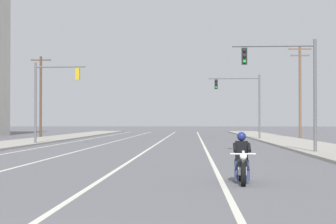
# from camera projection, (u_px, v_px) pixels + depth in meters

# --- Properties ---
(lane_stripe_center) EXTENTS (0.16, 100.00, 0.01)m
(lane_stripe_center) POSITION_uv_depth(u_px,v_px,m) (160.00, 142.00, 52.31)
(lane_stripe_center) COLOR beige
(lane_stripe_center) RESTS_ON ground
(lane_stripe_left) EXTENTS (0.16, 100.00, 0.01)m
(lane_stripe_left) POSITION_uv_depth(u_px,v_px,m) (113.00, 142.00, 52.47)
(lane_stripe_left) COLOR beige
(lane_stripe_left) RESTS_ON ground
(lane_stripe_right) EXTENTS (0.16, 100.00, 0.01)m
(lane_stripe_right) POSITION_uv_depth(u_px,v_px,m) (202.00, 142.00, 52.17)
(lane_stripe_right) COLOR beige
(lane_stripe_right) RESTS_ON ground
(lane_stripe_far_left) EXTENTS (0.16, 100.00, 0.01)m
(lane_stripe_far_left) POSITION_uv_depth(u_px,v_px,m) (73.00, 142.00, 52.60)
(lane_stripe_far_left) COLOR beige
(lane_stripe_far_left) RESTS_ON ground
(sidewalk_kerb_right) EXTENTS (4.40, 110.00, 0.14)m
(sidewalk_kerb_right) POSITION_uv_depth(u_px,v_px,m) (298.00, 143.00, 46.90)
(sidewalk_kerb_right) COLOR #9E998E
(sidewalk_kerb_right) RESTS_ON ground
(sidewalk_kerb_left) EXTENTS (4.40, 110.00, 0.14)m
(sidewalk_kerb_left) POSITION_uv_depth(u_px,v_px,m) (17.00, 143.00, 47.74)
(sidewalk_kerb_left) COLOR #9E998E
(sidewalk_kerb_left) RESTS_ON ground
(motorcycle_with_rider) EXTENTS (0.70, 2.19, 1.46)m
(motorcycle_with_rider) POSITION_uv_depth(u_px,v_px,m) (242.00, 163.00, 17.51)
(motorcycle_with_rider) COLOR black
(motorcycle_with_rider) RESTS_ON ground
(traffic_signal_near_right) EXTENTS (4.54, 0.37, 6.20)m
(traffic_signal_near_right) POSITION_uv_depth(u_px,v_px,m) (291.00, 78.00, 33.24)
(traffic_signal_near_right) COLOR #56565B
(traffic_signal_near_right) RESTS_ON ground
(traffic_signal_near_left) EXTENTS (3.91, 0.44, 6.20)m
(traffic_signal_near_left) POSITION_uv_depth(u_px,v_px,m) (49.00, 91.00, 46.28)
(traffic_signal_near_left) COLOR #56565B
(traffic_signal_near_left) RESTS_ON ground
(traffic_signal_mid_right) EXTENTS (4.91, 0.45, 6.20)m
(traffic_signal_mid_right) POSITION_uv_depth(u_px,v_px,m) (245.00, 97.00, 58.57)
(traffic_signal_mid_right) COLOR #56565B
(traffic_signal_mid_right) RESTS_ON ground
(utility_pole_right_far) EXTENTS (2.30, 0.26, 9.35)m
(utility_pole_right_far) POSITION_uv_depth(u_px,v_px,m) (300.00, 88.00, 61.11)
(utility_pole_right_far) COLOR brown
(utility_pole_right_far) RESTS_ON ground
(utility_pole_left_far) EXTENTS (2.23, 0.26, 8.83)m
(utility_pole_left_far) POSITION_uv_depth(u_px,v_px,m) (41.00, 95.00, 66.97)
(utility_pole_left_far) COLOR #4C3828
(utility_pole_left_far) RESTS_ON ground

